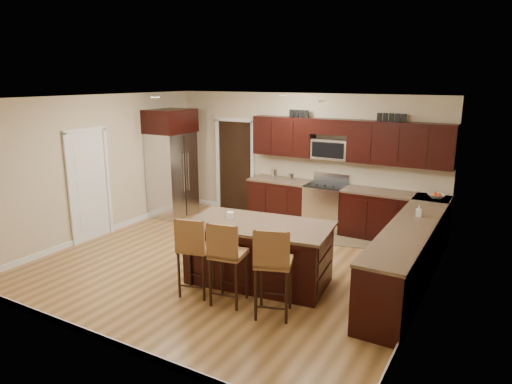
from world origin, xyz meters
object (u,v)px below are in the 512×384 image
Objects in this scene: stool_left at (194,248)px; refrigerator at (172,162)px; island at (259,255)px; stool_right at (273,262)px; stool_mid at (226,254)px; range at (326,206)px.

refrigerator reaches higher than stool_left.
refrigerator is (-3.35, 2.06, 0.77)m from island.
stool_right is 0.52× the size of refrigerator.
stool_left is 0.54m from stool_mid.
refrigerator is at bearing 120.17° from stool_left.
refrigerator is (-3.33, 2.91, 0.47)m from stool_mid.
range is 0.95× the size of stool_mid.
island is 1.95× the size of stool_left.
refrigerator reaches higher than stool_mid.
island is (0.05, -2.85, -0.04)m from range.
stool_mid is 0.50× the size of refrigerator.
stool_mid is at bearing -41.13° from refrigerator.
stool_mid is at bearing -13.92° from stool_left.
stool_mid is at bearing -98.45° from island.
stool_right is at bearing -13.75° from stool_left.
stool_right is at bearing -9.58° from stool_mid.
stool_mid is at bearing -89.47° from range.
island is 0.96× the size of refrigerator.
stool_right is at bearing -35.84° from refrigerator.
stool_left is at bearing -97.80° from range.
range is 0.96× the size of stool_left.
stool_right reaches higher than stool_mid.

